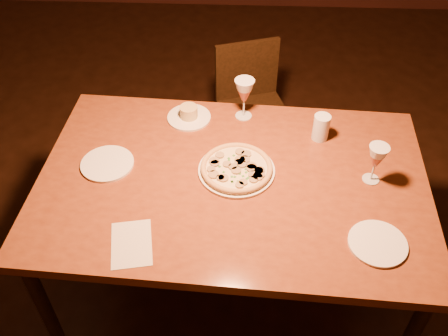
{
  "coord_description": "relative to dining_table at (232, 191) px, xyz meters",
  "views": [
    {
      "loc": [
        0.25,
        -1.15,
        2.25
      ],
      "look_at": [
        0.19,
        0.31,
        0.84
      ],
      "focal_mm": 40.0,
      "sensor_mm": 36.0,
      "label": 1
    }
  ],
  "objects": [
    {
      "name": "wine_glass_right",
      "position": [
        0.55,
        0.02,
        0.16
      ],
      "size": [
        0.08,
        0.08,
        0.17
      ],
      "primitive_type": null,
      "color": "#A25443",
      "rests_on": "dining_table"
    },
    {
      "name": "ramekin_saucer",
      "position": [
        -0.21,
        0.38,
        0.09
      ],
      "size": [
        0.2,
        0.2,
        0.06
      ],
      "color": "white",
      "rests_on": "dining_table"
    },
    {
      "name": "water_tumbler",
      "position": [
        0.37,
        0.27,
        0.13
      ],
      "size": [
        0.07,
        0.07,
        0.12
      ],
      "primitive_type": "cylinder",
      "color": "silver",
      "rests_on": "dining_table"
    },
    {
      "name": "pizza_plate",
      "position": [
        0.01,
        0.04,
        0.09
      ],
      "size": [
        0.31,
        0.31,
        0.03
      ],
      "color": "white",
      "rests_on": "dining_table"
    },
    {
      "name": "side_plate_left",
      "position": [
        -0.52,
        0.06,
        0.08
      ],
      "size": [
        0.22,
        0.22,
        0.01
      ],
      "primitive_type": "cylinder",
      "color": "white",
      "rests_on": "dining_table"
    },
    {
      "name": "dining_table",
      "position": [
        0.0,
        0.0,
        0.0
      ],
      "size": [
        1.61,
        1.08,
        0.83
      ],
      "rotation": [
        0.0,
        0.0,
        -0.05
      ],
      "color": "brown",
      "rests_on": "floor"
    },
    {
      "name": "wine_glass_far",
      "position": [
        0.04,
        0.41,
        0.17
      ],
      "size": [
        0.09,
        0.09,
        0.2
      ],
      "primitive_type": null,
      "color": "#A25443",
      "rests_on": "dining_table"
    },
    {
      "name": "chair_far",
      "position": [
        0.09,
        1.03,
        -0.31
      ],
      "size": [
        0.49,
        0.49,
        0.8
      ],
      "rotation": [
        0.0,
        0.0,
        0.31
      ],
      "color": "black",
      "rests_on": "floor"
    },
    {
      "name": "menu_card",
      "position": [
        -0.35,
        -0.34,
        0.07
      ],
      "size": [
        0.18,
        0.23,
        0.0
      ],
      "primitive_type": "cube",
      "rotation": [
        0.0,
        0.0,
        0.19
      ],
      "color": "beige",
      "rests_on": "dining_table"
    },
    {
      "name": "side_plate_near",
      "position": [
        0.52,
        -0.3,
        0.08
      ],
      "size": [
        0.21,
        0.21,
        0.01
      ],
      "primitive_type": "cylinder",
      "color": "white",
      "rests_on": "dining_table"
    }
  ]
}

